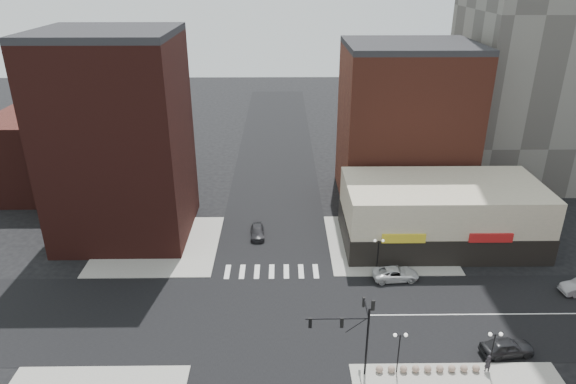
{
  "coord_description": "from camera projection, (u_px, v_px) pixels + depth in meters",
  "views": [
    {
      "loc": [
        1.15,
        -42.18,
        32.46
      ],
      "look_at": [
        1.76,
        6.09,
        11.0
      ],
      "focal_mm": 32.0,
      "sensor_mm": 36.0,
      "label": 1
    }
  ],
  "objects": [
    {
      "name": "building_nw",
      "position": [
        119.0,
        141.0,
        63.31
      ],
      "size": [
        16.0,
        15.0,
        25.0
      ],
      "primitive_type": "cube",
      "color": "#391612",
      "rests_on": "ground"
    },
    {
      "name": "road_ew",
      "position": [
        271.0,
        316.0,
        51.7
      ],
      "size": [
        200.0,
        14.0,
        0.02
      ],
      "primitive_type": "cube",
      "color": "black",
      "rests_on": "ground"
    },
    {
      "name": "sidewalk_nw",
      "position": [
        159.0,
        245.0,
        64.76
      ],
      "size": [
        15.0,
        15.0,
        0.12
      ],
      "primitive_type": "cube",
      "color": "gray",
      "rests_on": "ground"
    },
    {
      "name": "dark_sedan_east",
      "position": [
        507.0,
        347.0,
        46.32
      ],
      "size": [
        4.99,
        2.49,
        1.63
      ],
      "primitive_type": "imported",
      "rotation": [
        0.0,
        0.0,
        1.69
      ],
      "color": "black",
      "rests_on": "ground"
    },
    {
      "name": "white_suv",
      "position": [
        396.0,
        274.0,
        57.52
      ],
      "size": [
        5.31,
        2.75,
        1.43
      ],
      "primitive_type": "imported",
      "rotation": [
        0.0,
        0.0,
        1.65
      ],
      "color": "silver",
      "rests_on": "ground"
    },
    {
      "name": "traffic_signal",
      "position": [
        356.0,
        326.0,
        42.62
      ],
      "size": [
        5.59,
        3.09,
        7.77
      ],
      "color": "black",
      "rests_on": "ground"
    },
    {
      "name": "bollard_row",
      "position": [
        428.0,
        369.0,
        44.38
      ],
      "size": [
        9.04,
        0.64,
        0.64
      ],
      "color": "gray",
      "rests_on": "sidewalk_se"
    },
    {
      "name": "street_lamp_se_b",
      "position": [
        494.0,
        342.0,
        43.28
      ],
      "size": [
        1.22,
        0.32,
        4.16
      ],
      "color": "black",
      "rests_on": "sidewalk_se"
    },
    {
      "name": "building_ne_row",
      "position": [
        440.0,
        218.0,
        64.32
      ],
      "size": [
        24.2,
        12.2,
        8.0
      ],
      "color": "beige",
      "rests_on": "ground"
    },
    {
      "name": "street_lamp_se_a",
      "position": [
        400.0,
        343.0,
        43.19
      ],
      "size": [
        1.22,
        0.32,
        4.16
      ],
      "color": "black",
      "rests_on": "sidewalk_se"
    },
    {
      "name": "sidewalk_ne",
      "position": [
        387.0,
        243.0,
        65.1
      ],
      "size": [
        15.0,
        15.0,
        0.12
      ],
      "primitive_type": "cube",
      "color": "gray",
      "rests_on": "ground"
    },
    {
      "name": "dark_sedan_north",
      "position": [
        257.0,
        232.0,
        66.68
      ],
      "size": [
        2.03,
        4.47,
        1.27
      ],
      "primitive_type": "imported",
      "rotation": [
        0.0,
        0.0,
        0.06
      ],
      "color": "black",
      "rests_on": "ground"
    },
    {
      "name": "building_ne_midrise",
      "position": [
        405.0,
        126.0,
        74.41
      ],
      "size": [
        18.0,
        15.0,
        22.0
      ],
      "primitive_type": "cube",
      "color": "maroon",
      "rests_on": "ground"
    },
    {
      "name": "building_nw_low",
      "position": [
        70.0,
        150.0,
        79.97
      ],
      "size": [
        20.0,
        18.0,
        12.0
      ],
      "primitive_type": "cube",
      "color": "#391612",
      "rests_on": "ground"
    },
    {
      "name": "road_ns",
      "position": [
        271.0,
        316.0,
        51.7
      ],
      "size": [
        14.0,
        200.0,
        0.02
      ],
      "primitive_type": "cube",
      "color": "black",
      "rests_on": "ground"
    },
    {
      "name": "ground",
      "position": [
        271.0,
        316.0,
        51.71
      ],
      "size": [
        240.0,
        240.0,
        0.0
      ],
      "primitive_type": "plane",
      "color": "black",
      "rests_on": "ground"
    },
    {
      "name": "street_lamp_ne",
      "position": [
        378.0,
        247.0,
        57.82
      ],
      "size": [
        1.22,
        0.32,
        4.16
      ],
      "color": "black",
      "rests_on": "sidewalk_ne"
    },
    {
      "name": "pedestrian",
      "position": [
        488.0,
        363.0,
        44.22
      ],
      "size": [
        0.68,
        0.5,
        1.72
      ],
      "primitive_type": "imported",
      "rotation": [
        0.0,
        0.0,
        3.29
      ],
      "color": "black",
      "rests_on": "sidewalk_se"
    }
  ]
}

